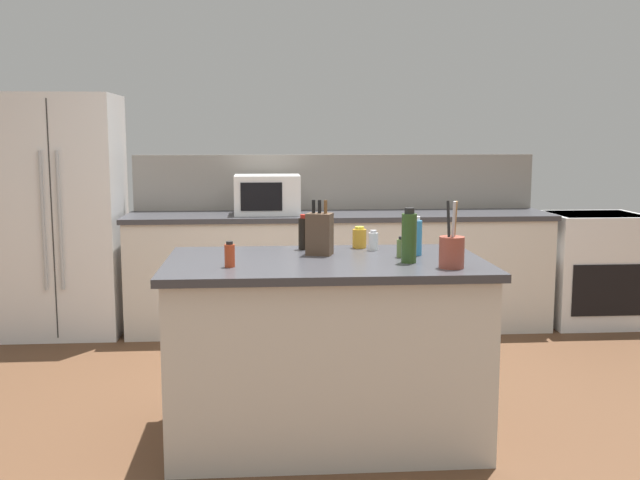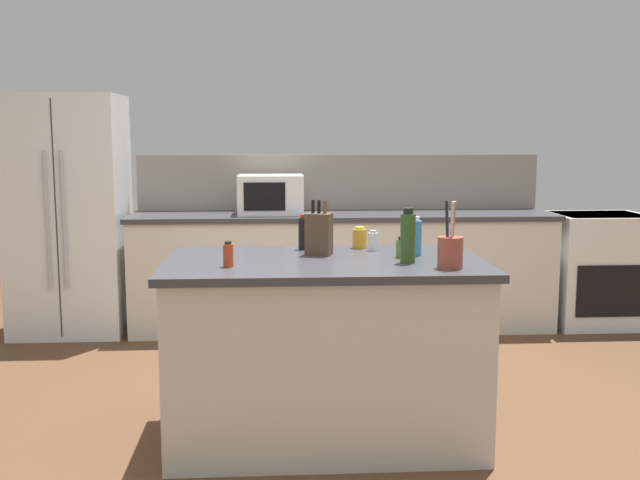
# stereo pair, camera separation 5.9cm
# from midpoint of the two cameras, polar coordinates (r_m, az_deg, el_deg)

# --- Properties ---
(ground_plane) EXTENTS (14.00, 14.00, 0.00)m
(ground_plane) POSITION_cam_midpoint_polar(r_m,az_deg,el_deg) (4.06, -0.04, -14.69)
(ground_plane) COLOR brown
(back_counter_run) EXTENTS (3.39, 0.66, 0.94)m
(back_counter_run) POSITION_cam_midpoint_polar(r_m,az_deg,el_deg) (6.06, 1.22, -2.37)
(back_counter_run) COLOR beige
(back_counter_run) RESTS_ON ground_plane
(wall_backsplash) EXTENTS (3.35, 0.03, 0.46)m
(wall_backsplash) POSITION_cam_midpoint_polar(r_m,az_deg,el_deg) (6.29, 0.95, 4.43)
(wall_backsplash) COLOR gray
(wall_backsplash) RESTS_ON back_counter_run
(kitchen_island) EXTENTS (1.61, 0.96, 0.94)m
(kitchen_island) POSITION_cam_midpoint_polar(r_m,az_deg,el_deg) (3.90, -0.04, -8.28)
(kitchen_island) COLOR beige
(kitchen_island) RESTS_ON ground_plane
(refrigerator) EXTENTS (0.86, 0.75, 1.87)m
(refrigerator) POSITION_cam_midpoint_polar(r_m,az_deg,el_deg) (6.22, -19.12, 1.79)
(refrigerator) COLOR white
(refrigerator) RESTS_ON ground_plane
(range_oven) EXTENTS (0.76, 0.65, 0.92)m
(range_oven) POSITION_cam_midpoint_polar(r_m,az_deg,el_deg) (6.61, 19.82, -2.01)
(range_oven) COLOR white
(range_oven) RESTS_ON ground_plane
(microwave) EXTENTS (0.51, 0.39, 0.31)m
(microwave) POSITION_cam_midpoint_polar(r_m,az_deg,el_deg) (5.95, -4.32, 3.47)
(microwave) COLOR white
(microwave) RESTS_ON back_counter_run
(knife_block) EXTENTS (0.16, 0.14, 0.29)m
(knife_block) POSITION_cam_midpoint_polar(r_m,az_deg,el_deg) (3.92, -0.46, 0.50)
(knife_block) COLOR #4C3828
(knife_block) RESTS_ON kitchen_island
(utensil_crock) EXTENTS (0.12, 0.12, 0.32)m
(utensil_crock) POSITION_cam_midpoint_polar(r_m,az_deg,el_deg) (3.59, 9.54, -0.82)
(utensil_crock) COLOR brown
(utensil_crock) RESTS_ON kitchen_island
(honey_jar) EXTENTS (0.08, 0.08, 0.12)m
(honey_jar) POSITION_cam_midpoint_polar(r_m,az_deg,el_deg) (4.18, 2.62, 0.16)
(honey_jar) COLOR gold
(honey_jar) RESTS_ON kitchen_island
(olive_oil_bottle) EXTENTS (0.08, 0.08, 0.27)m
(olive_oil_bottle) POSITION_cam_midpoint_polar(r_m,az_deg,el_deg) (3.71, 6.35, 0.23)
(olive_oil_bottle) COLOR #2D4C1E
(olive_oil_bottle) RESTS_ON kitchen_island
(salt_shaker) EXTENTS (0.05, 0.05, 0.11)m
(salt_shaker) POSITION_cam_midpoint_polar(r_m,az_deg,el_deg) (4.09, 3.68, -0.08)
(salt_shaker) COLOR silver
(salt_shaker) RESTS_ON kitchen_island
(spice_jar_paprika) EXTENTS (0.05, 0.05, 0.12)m
(spice_jar_paprika) POSITION_cam_midpoint_polar(r_m,az_deg,el_deg) (3.60, -7.36, -1.14)
(spice_jar_paprika) COLOR #B73D1E
(spice_jar_paprika) RESTS_ON kitchen_island
(soy_sauce_bottle) EXTENTS (0.06, 0.06, 0.19)m
(soy_sauce_bottle) POSITION_cam_midpoint_polar(r_m,az_deg,el_deg) (4.12, -1.66, 0.54)
(soy_sauce_bottle) COLOR black
(soy_sauce_bottle) RESTS_ON kitchen_island
(dish_soap_bottle) EXTENTS (0.07, 0.07, 0.20)m
(dish_soap_bottle) POSITION_cam_midpoint_polar(r_m,az_deg,el_deg) (3.94, 6.86, 0.23)
(dish_soap_bottle) COLOR #3384BC
(dish_soap_bottle) RESTS_ON kitchen_island
(spice_jar_oregano) EXTENTS (0.06, 0.06, 0.11)m
(spice_jar_oregano) POSITION_cam_midpoint_polar(r_m,az_deg,el_deg) (3.87, 5.85, -0.59)
(spice_jar_oregano) COLOR #567038
(spice_jar_oregano) RESTS_ON kitchen_island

